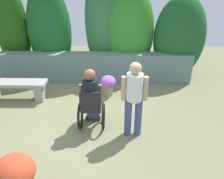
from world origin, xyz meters
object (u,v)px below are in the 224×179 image
object	(u,v)px
stone_bench	(16,88)
flower_pot_terracotta_by_wall	(108,84)
person_standing_companion	(134,96)
person_in_wheelchair	(91,101)
flower_pot_purple_near	(15,174)

from	to	relation	value
stone_bench	flower_pot_terracotta_by_wall	world-z (taller)	flower_pot_terracotta_by_wall
stone_bench	person_standing_companion	world-z (taller)	person_standing_companion
flower_pot_terracotta_by_wall	stone_bench	bearing A→B (deg)	-173.99
person_in_wheelchair	flower_pot_terracotta_by_wall	size ratio (longest dim) A/B	2.44
person_in_wheelchair	stone_bench	bearing A→B (deg)	140.31
flower_pot_purple_near	stone_bench	bearing A→B (deg)	110.73
stone_bench	flower_pot_purple_near	xyz separation A→B (m)	(1.04, -2.76, 0.03)
person_standing_companion	flower_pot_terracotta_by_wall	bearing A→B (deg)	116.62
person_standing_companion	flower_pot_purple_near	xyz separation A→B (m)	(-1.80, -1.40, -0.54)
stone_bench	flower_pot_purple_near	world-z (taller)	flower_pot_purple_near
stone_bench	flower_pot_terracotta_by_wall	bearing A→B (deg)	11.12
stone_bench	flower_pot_purple_near	bearing A→B (deg)	-64.16
person_standing_companion	flower_pot_purple_near	size ratio (longest dim) A/B	2.37
person_standing_companion	flower_pot_purple_near	world-z (taller)	person_standing_companion
person_in_wheelchair	flower_pot_terracotta_by_wall	distance (m)	1.42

